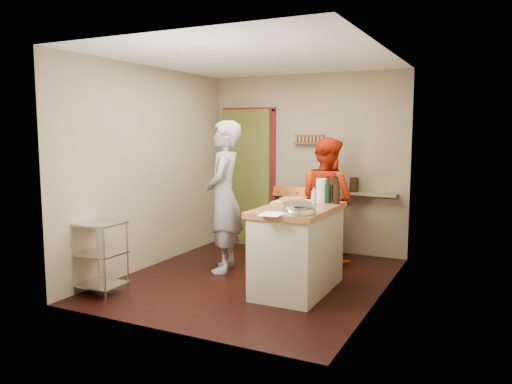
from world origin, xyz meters
TOP-DOWN VIEW (x-y plane):
  - floor at (0.00, 0.00)m, footprint 3.50×3.50m
  - back_wall at (-0.64, 1.78)m, footprint 3.00×0.44m
  - left_wall at (-1.50, 0.00)m, footprint 0.04×3.50m
  - right_wall at (1.50, 0.00)m, footprint 0.04×3.50m
  - ceiling at (0.00, 0.00)m, footprint 3.00×3.50m
  - stove at (0.05, 1.42)m, footprint 0.60×0.63m
  - wire_shelving at (-1.28, -1.20)m, footprint 0.48×0.40m
  - island at (0.63, -0.16)m, footprint 0.74×1.37m
  - person_stripe at (-0.52, 0.18)m, footprint 0.67×0.81m
  - person_red at (0.50, 1.20)m, footprint 1.01×0.91m

SIDE VIEW (x-z plane):
  - floor at x=0.00m, z-range 0.00..0.00m
  - wire_shelving at x=-1.28m, z-range 0.04..0.84m
  - stove at x=0.05m, z-range -0.05..0.95m
  - island at x=0.63m, z-range -0.13..1.13m
  - person_red at x=0.50m, z-range 0.00..1.69m
  - person_stripe at x=-0.52m, z-range 0.00..1.90m
  - back_wall at x=-0.64m, z-range -0.17..2.43m
  - left_wall at x=-1.50m, z-range 0.00..2.60m
  - right_wall at x=1.50m, z-range 0.00..2.60m
  - ceiling at x=0.00m, z-range 2.60..2.62m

